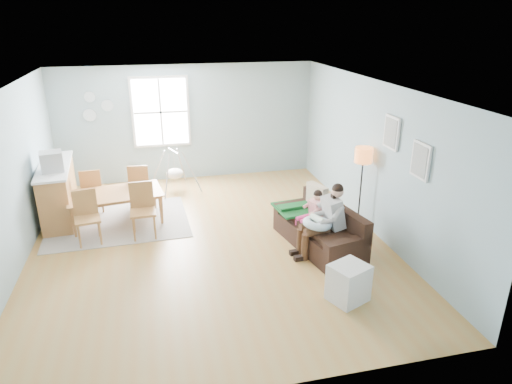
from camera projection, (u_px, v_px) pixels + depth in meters
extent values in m
cube|color=#A7763B|center=(210.00, 244.00, 8.05)|extent=(8.40, 9.40, 0.08)
cube|color=white|center=(202.00, 67.00, 6.94)|extent=(8.40, 9.40, 0.60)
cube|color=#8DAEB9|center=(183.00, 113.00, 11.77)|extent=(8.40, 0.08, 3.90)
cube|color=#8DAEB9|center=(289.00, 368.00, 3.32)|extent=(8.40, 0.08, 3.90)
cube|color=#8DAEB9|center=(431.00, 153.00, 8.43)|extent=(0.08, 9.40, 3.90)
cube|color=silver|center=(161.00, 112.00, 10.45)|extent=(1.32, 0.06, 1.62)
cube|color=white|center=(161.00, 112.00, 10.43)|extent=(1.20, 0.02, 1.50)
cube|color=silver|center=(161.00, 112.00, 10.42)|extent=(1.20, 0.03, 0.04)
cube|color=silver|center=(161.00, 112.00, 10.42)|extent=(0.04, 0.03, 1.50)
cube|color=silver|center=(421.00, 161.00, 6.67)|extent=(0.04, 0.44, 0.54)
cube|color=slate|center=(419.00, 161.00, 6.66)|extent=(0.01, 0.36, 0.46)
cube|color=silver|center=(392.00, 133.00, 7.41)|extent=(0.04, 0.44, 0.54)
cube|color=slate|center=(390.00, 133.00, 7.41)|extent=(0.01, 0.36, 0.46)
cylinder|color=#A6BDC8|center=(90.00, 97.00, 9.99)|extent=(0.24, 0.02, 0.24)
cylinder|color=#A6BDC8|center=(107.00, 105.00, 10.14)|extent=(0.26, 0.02, 0.26)
cylinder|color=#A6BDC8|center=(90.00, 115.00, 10.13)|extent=(0.28, 0.02, 0.28)
cube|color=black|center=(318.00, 236.00, 7.84)|extent=(1.15, 1.98, 0.37)
cube|color=black|center=(335.00, 213.00, 7.82)|extent=(0.54, 1.86, 0.38)
cube|color=black|center=(348.00, 244.00, 7.04)|extent=(0.82, 0.33, 0.14)
cube|color=black|center=(295.00, 205.00, 8.46)|extent=(0.82, 0.33, 0.14)
cube|color=#145925|center=(300.00, 208.00, 8.25)|extent=(0.94, 0.83, 0.04)
cube|color=#C1AB93|center=(317.00, 197.00, 8.16)|extent=(0.27, 0.48, 0.46)
cube|color=gray|center=(333.00, 212.00, 7.44)|extent=(0.35, 0.42, 0.54)
sphere|color=tan|center=(338.00, 192.00, 7.32)|extent=(0.20, 0.20, 0.20)
sphere|color=black|center=(338.00, 189.00, 7.30)|extent=(0.19, 0.19, 0.19)
cylinder|color=#3C2816|center=(317.00, 231.00, 7.35)|extent=(0.42, 0.18, 0.14)
cylinder|color=#3C2816|center=(312.00, 226.00, 7.52)|extent=(0.42, 0.18, 0.14)
cylinder|color=#3C2816|center=(305.00, 247.00, 7.38)|extent=(0.12, 0.12, 0.46)
cylinder|color=#3C2816|center=(300.00, 242.00, 7.56)|extent=(0.12, 0.12, 0.46)
cube|color=black|center=(300.00, 258.00, 7.43)|extent=(0.22, 0.11, 0.08)
cube|color=black|center=(296.00, 252.00, 7.61)|extent=(0.22, 0.11, 0.08)
torus|color=silver|center=(317.00, 223.00, 7.39)|extent=(0.60, 0.59, 0.19)
cylinder|color=white|center=(318.00, 219.00, 7.37)|extent=(0.20, 0.29, 0.12)
sphere|color=tan|center=(312.00, 215.00, 7.48)|extent=(0.10, 0.10, 0.10)
cube|color=white|center=(316.00, 208.00, 7.86)|extent=(0.27, 0.29, 0.33)
sphere|color=tan|center=(318.00, 196.00, 7.79)|extent=(0.16, 0.16, 0.16)
sphere|color=black|center=(318.00, 194.00, 7.78)|extent=(0.15, 0.15, 0.15)
cylinder|color=#ED3A87|center=(308.00, 220.00, 7.75)|extent=(0.29, 0.17, 0.08)
cylinder|color=#ED3A87|center=(303.00, 217.00, 7.85)|extent=(0.29, 0.17, 0.08)
cylinder|color=#ED3A87|center=(301.00, 230.00, 7.75)|extent=(0.07, 0.07, 0.27)
cylinder|color=#ED3A87|center=(297.00, 227.00, 7.85)|extent=(0.07, 0.07, 0.27)
cylinder|color=black|center=(357.00, 226.00, 8.60)|extent=(0.27, 0.27, 0.03)
cylinder|color=black|center=(360.00, 193.00, 8.36)|extent=(0.03, 0.03, 1.36)
cylinder|color=orange|center=(364.00, 155.00, 8.09)|extent=(0.31, 0.31, 0.27)
cube|color=silver|center=(348.00, 283.00, 6.33)|extent=(0.62, 0.59, 0.54)
cube|color=black|center=(338.00, 288.00, 6.20)|extent=(0.18, 0.35, 0.43)
cube|color=gray|center=(119.00, 222.00, 8.78)|extent=(2.68, 2.08, 0.01)
imported|color=#9C5A33|center=(117.00, 208.00, 8.67)|extent=(1.84, 1.19, 0.60)
cube|color=olive|center=(87.00, 219.00, 7.85)|extent=(0.49, 0.49, 0.04)
cube|color=olive|center=(85.00, 202.00, 7.92)|extent=(0.40, 0.11, 0.46)
cylinder|color=olive|center=(79.00, 237.00, 7.72)|extent=(0.04, 0.04, 0.45)
cylinder|color=olive|center=(100.00, 233.00, 7.85)|extent=(0.04, 0.04, 0.45)
cylinder|color=olive|center=(78.00, 229.00, 8.02)|extent=(0.04, 0.04, 0.45)
cylinder|color=olive|center=(98.00, 226.00, 8.14)|extent=(0.04, 0.04, 0.45)
cube|color=olive|center=(143.00, 212.00, 8.07)|extent=(0.45, 0.45, 0.04)
cube|color=olive|center=(141.00, 194.00, 8.16)|extent=(0.42, 0.05, 0.49)
cylinder|color=olive|center=(134.00, 230.00, 7.95)|extent=(0.04, 0.04, 0.47)
cylinder|color=olive|center=(155.00, 227.00, 8.04)|extent=(0.04, 0.04, 0.47)
cylinder|color=olive|center=(134.00, 221.00, 8.28)|extent=(0.04, 0.04, 0.47)
cylinder|color=olive|center=(154.00, 219.00, 8.36)|extent=(0.04, 0.04, 0.47)
cube|color=olive|center=(92.00, 190.00, 9.16)|extent=(0.44, 0.44, 0.04)
cube|color=olive|center=(90.00, 182.00, 8.90)|extent=(0.40, 0.07, 0.46)
cylinder|color=olive|center=(103.00, 196.00, 9.44)|extent=(0.04, 0.04, 0.45)
cylinder|color=olive|center=(85.00, 198.00, 9.35)|extent=(0.04, 0.04, 0.45)
cylinder|color=olive|center=(102.00, 202.00, 9.14)|extent=(0.04, 0.04, 0.45)
cylinder|color=olive|center=(85.00, 204.00, 9.05)|extent=(0.04, 0.04, 0.45)
cube|color=olive|center=(140.00, 185.00, 9.39)|extent=(0.46, 0.46, 0.04)
cube|color=olive|center=(138.00, 177.00, 9.12)|extent=(0.41, 0.07, 0.47)
cylinder|color=olive|center=(150.00, 192.00, 9.65)|extent=(0.04, 0.04, 0.46)
cylinder|color=olive|center=(134.00, 193.00, 9.61)|extent=(0.04, 0.04, 0.46)
cylinder|color=olive|center=(149.00, 198.00, 9.34)|extent=(0.04, 0.04, 0.46)
cylinder|color=olive|center=(132.00, 199.00, 9.29)|extent=(0.04, 0.04, 0.46)
cube|color=#9C5A33|center=(58.00, 192.00, 8.85)|extent=(0.67, 1.91, 1.04)
cube|color=silver|center=(54.00, 166.00, 8.66)|extent=(0.71, 1.96, 0.04)
cube|color=#A5A5A9|center=(52.00, 161.00, 8.26)|extent=(0.45, 0.43, 0.36)
cube|color=black|center=(41.00, 163.00, 8.19)|extent=(0.08, 0.30, 0.25)
cylinder|color=#A5A5A9|center=(173.00, 151.00, 10.06)|extent=(0.21, 0.51, 0.04)
ellipsoid|color=silver|center=(175.00, 174.00, 10.25)|extent=(0.38, 0.38, 0.23)
cylinder|color=#A5A5A9|center=(174.00, 162.00, 10.16)|extent=(0.01, 0.01, 0.42)
cylinder|color=#A5A5A9|center=(167.00, 176.00, 9.85)|extent=(0.21, 0.42, 0.92)
cylinder|color=#A5A5A9|center=(192.00, 172.00, 10.14)|extent=(0.41, 0.23, 0.92)
cylinder|color=#A5A5A9|center=(157.00, 169.00, 10.31)|extent=(0.41, 0.23, 0.92)
cylinder|color=#A5A5A9|center=(181.00, 165.00, 10.60)|extent=(0.21, 0.42, 0.92)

